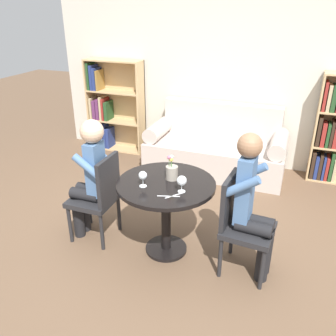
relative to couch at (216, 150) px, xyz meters
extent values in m
plane|color=brown|center=(0.00, -1.95, -0.31)|extent=(16.00, 16.00, 0.00)
cube|color=beige|center=(0.00, 0.42, 1.04)|extent=(5.20, 0.05, 2.70)
cylinder|color=black|center=(0.00, -1.95, 0.41)|extent=(0.89, 0.89, 0.03)
cylinder|color=black|center=(0.00, -1.95, 0.06)|extent=(0.09, 0.09, 0.67)
cylinder|color=black|center=(0.00, -1.95, -0.29)|extent=(0.40, 0.40, 0.03)
cube|color=beige|center=(0.00, -0.05, -0.10)|extent=(1.90, 0.80, 0.42)
cube|color=beige|center=(0.00, 0.27, 0.36)|extent=(1.68, 0.16, 0.50)
cylinder|color=beige|center=(-0.84, -0.05, 0.22)|extent=(0.22, 0.72, 0.22)
cylinder|color=beige|center=(0.84, -0.05, 0.22)|extent=(0.22, 0.72, 0.22)
cube|color=tan|center=(-1.69, 0.37, 0.40)|extent=(0.90, 0.02, 1.42)
cube|color=tan|center=(-2.13, 0.24, 0.40)|extent=(0.02, 0.28, 1.42)
cube|color=tan|center=(-1.25, 0.24, 0.40)|extent=(0.02, 0.28, 1.42)
cube|color=tan|center=(-1.69, 0.24, -0.30)|extent=(0.86, 0.28, 0.02)
cube|color=tan|center=(-1.69, 0.24, 0.17)|extent=(0.86, 0.28, 0.02)
cube|color=tan|center=(-1.69, 0.24, 0.63)|extent=(0.86, 0.28, 0.02)
cube|color=tan|center=(-1.69, 0.24, 1.10)|extent=(0.86, 0.28, 0.02)
cube|color=olive|center=(-2.09, 0.23, -0.12)|extent=(0.03, 0.23, 0.34)
cube|color=navy|center=(-2.05, 0.23, -0.13)|extent=(0.04, 0.23, 0.32)
cube|color=#602D5B|center=(-2.01, 0.23, -0.09)|extent=(0.03, 0.23, 0.39)
cube|color=navy|center=(-1.97, 0.23, -0.12)|extent=(0.04, 0.23, 0.33)
cube|color=navy|center=(-1.92, 0.23, -0.09)|extent=(0.04, 0.23, 0.39)
cube|color=navy|center=(-1.87, 0.23, -0.13)|extent=(0.04, 0.23, 0.31)
cube|color=navy|center=(-1.82, 0.23, -0.13)|extent=(0.05, 0.23, 0.32)
cube|color=tan|center=(-2.08, 0.23, 0.35)|extent=(0.03, 0.23, 0.34)
cube|color=#602D5B|center=(-2.03, 0.23, 0.33)|extent=(0.05, 0.23, 0.30)
cube|color=#602D5B|center=(-1.96, 0.23, 0.34)|extent=(0.05, 0.23, 0.33)
cube|color=tan|center=(-1.91, 0.23, 0.36)|extent=(0.04, 0.23, 0.37)
cube|color=maroon|center=(-1.87, 0.23, 0.35)|extent=(0.03, 0.23, 0.34)
cube|color=#234723|center=(-1.82, 0.23, 0.33)|extent=(0.05, 0.23, 0.29)
cube|color=#234723|center=(-2.08, 0.23, 0.85)|extent=(0.04, 0.23, 0.41)
cube|color=navy|center=(-2.03, 0.23, 0.83)|extent=(0.04, 0.23, 0.37)
cube|color=navy|center=(-1.98, 0.23, 0.81)|extent=(0.05, 0.23, 0.34)
cube|color=olive|center=(-1.93, 0.23, 0.80)|extent=(0.03, 0.23, 0.30)
cube|color=tan|center=(1.25, 0.24, 0.40)|extent=(0.02, 0.28, 1.42)
cube|color=#332319|center=(1.30, 0.23, -0.10)|extent=(0.05, 0.23, 0.38)
cube|color=navy|center=(1.35, 0.23, -0.13)|extent=(0.04, 0.23, 0.32)
cube|color=#332319|center=(1.39, 0.23, -0.12)|extent=(0.04, 0.23, 0.34)
cube|color=navy|center=(1.44, 0.23, -0.13)|extent=(0.03, 0.23, 0.32)
cube|color=maroon|center=(1.48, 0.23, -0.13)|extent=(0.04, 0.23, 0.32)
cube|color=#234723|center=(1.53, 0.23, -0.09)|extent=(0.04, 0.23, 0.40)
cube|color=tan|center=(1.57, 0.23, -0.14)|extent=(0.04, 0.23, 0.30)
cube|color=#332319|center=(1.30, 0.23, 0.37)|extent=(0.05, 0.23, 0.39)
cube|color=maroon|center=(1.36, 0.23, 0.33)|extent=(0.05, 0.23, 0.31)
cube|color=#234723|center=(1.41, 0.23, 0.33)|extent=(0.04, 0.23, 0.31)
cube|color=#332319|center=(1.45, 0.23, 0.35)|extent=(0.03, 0.23, 0.34)
cube|color=maroon|center=(1.50, 0.23, 0.37)|extent=(0.05, 0.23, 0.39)
cube|color=maroon|center=(1.29, 0.23, 0.83)|extent=(0.04, 0.23, 0.36)
cube|color=tan|center=(1.34, 0.23, 0.81)|extent=(0.04, 0.23, 0.32)
cube|color=#234723|center=(1.40, 0.23, 0.81)|extent=(0.05, 0.23, 0.33)
cylinder|color=#232326|center=(-0.94, -1.81, -0.11)|extent=(0.04, 0.04, 0.40)
cylinder|color=#232326|center=(-0.94, -2.17, -0.11)|extent=(0.04, 0.04, 0.40)
cylinder|color=#232326|center=(-0.58, -1.81, -0.11)|extent=(0.04, 0.04, 0.40)
cylinder|color=#232326|center=(-0.58, -2.16, -0.11)|extent=(0.04, 0.04, 0.40)
cube|color=#232326|center=(-0.76, -1.99, 0.12)|extent=(0.42, 0.42, 0.05)
cube|color=#232326|center=(-0.57, -1.98, 0.37)|extent=(0.04, 0.38, 0.45)
cylinder|color=#232326|center=(0.92, -2.16, -0.11)|extent=(0.04, 0.04, 0.40)
cylinder|color=#232326|center=(0.95, -1.81, -0.11)|extent=(0.04, 0.04, 0.40)
cylinder|color=#232326|center=(0.57, -2.13, -0.11)|extent=(0.04, 0.04, 0.40)
cylinder|color=#232326|center=(0.60, -1.78, -0.11)|extent=(0.04, 0.04, 0.40)
cube|color=#232326|center=(0.76, -1.97, 0.12)|extent=(0.45, 0.45, 0.05)
cube|color=#232326|center=(0.57, -1.95, 0.37)|extent=(0.07, 0.38, 0.45)
cylinder|color=black|center=(-0.92, -1.93, -0.08)|extent=(0.11, 0.11, 0.45)
cylinder|color=black|center=(-0.92, -2.04, -0.08)|extent=(0.11, 0.11, 0.45)
cylinder|color=black|center=(-0.81, -1.93, 0.19)|extent=(0.30, 0.11, 0.11)
cylinder|color=black|center=(-0.81, -2.04, 0.19)|extent=(0.30, 0.11, 0.11)
cube|color=#4C709E|center=(-0.70, -1.99, 0.46)|extent=(0.12, 0.20, 0.53)
cylinder|color=#4C709E|center=(-0.70, -1.85, 0.54)|extent=(0.29, 0.07, 0.23)
cylinder|color=#4C709E|center=(-0.70, -2.12, 0.54)|extent=(0.29, 0.07, 0.23)
sphere|color=beige|center=(-0.70, -1.99, 0.83)|extent=(0.22, 0.22, 0.22)
cylinder|color=black|center=(0.91, -2.04, -0.08)|extent=(0.11, 0.11, 0.45)
cylinder|color=black|center=(0.92, -1.93, -0.08)|extent=(0.11, 0.11, 0.45)
cylinder|color=black|center=(0.80, -2.03, 0.19)|extent=(0.31, 0.13, 0.11)
cylinder|color=black|center=(0.81, -1.92, 0.19)|extent=(0.31, 0.13, 0.11)
cube|color=#4C709E|center=(0.70, -1.97, 0.49)|extent=(0.14, 0.21, 0.59)
cylinder|color=#4C709E|center=(0.69, -2.10, 0.59)|extent=(0.29, 0.09, 0.23)
cylinder|color=#4C709E|center=(0.71, -1.83, 0.59)|extent=(0.29, 0.09, 0.23)
sphere|color=#936B4C|center=(0.70, -1.97, 0.88)|extent=(0.20, 0.20, 0.20)
cylinder|color=white|center=(-0.16, -2.09, 0.43)|extent=(0.06, 0.06, 0.00)
cylinder|color=white|center=(-0.16, -2.09, 0.47)|extent=(0.01, 0.01, 0.07)
sphere|color=white|center=(-0.16, -2.09, 0.53)|extent=(0.07, 0.07, 0.07)
sphere|color=maroon|center=(-0.16, -2.09, 0.52)|extent=(0.05, 0.05, 0.05)
cylinder|color=white|center=(0.18, -2.06, 0.43)|extent=(0.06, 0.06, 0.00)
cylinder|color=white|center=(0.18, -2.06, 0.46)|extent=(0.01, 0.01, 0.07)
sphere|color=white|center=(0.18, -2.06, 0.53)|extent=(0.08, 0.08, 0.08)
sphere|color=beige|center=(0.18, -2.06, 0.52)|extent=(0.06, 0.06, 0.06)
cylinder|color=#9E9384|center=(0.02, -1.87, 0.49)|extent=(0.11, 0.11, 0.12)
cylinder|color=#4C7A42|center=(0.02, -1.87, 0.60)|extent=(0.00, 0.01, 0.09)
sphere|color=silver|center=(0.02, -1.87, 0.64)|extent=(0.04, 0.04, 0.04)
cylinder|color=#4C7A42|center=(0.01, -1.89, 0.60)|extent=(0.01, 0.01, 0.09)
sphere|color=#D16684|center=(0.01, -1.89, 0.64)|extent=(0.04, 0.04, 0.04)
cylinder|color=#4C7A42|center=(0.02, -1.88, 0.59)|extent=(0.00, 0.01, 0.07)
sphere|color=#EACC4C|center=(0.02, -1.88, 0.62)|extent=(0.04, 0.04, 0.04)
cube|color=silver|center=(0.11, -2.18, 0.43)|extent=(0.18, 0.07, 0.00)
cube|color=silver|center=(0.15, -2.15, 0.43)|extent=(0.13, 0.16, 0.00)
camera|label=1|loc=(1.01, -4.58, 1.88)|focal=38.00mm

